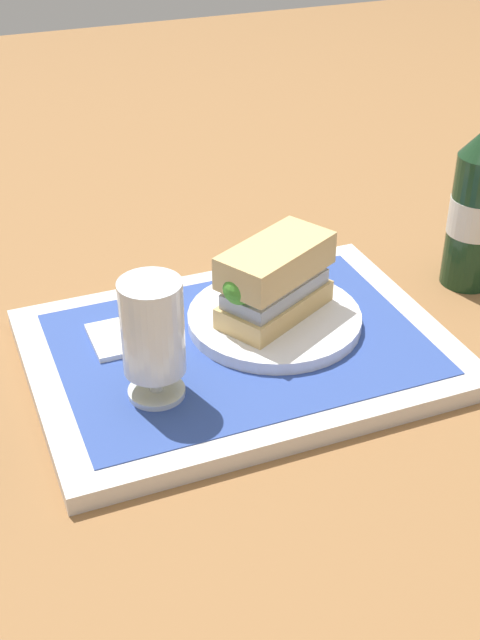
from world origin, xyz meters
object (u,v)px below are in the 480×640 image
Objects in this scene: plate at (274,319)px; second_bottle at (478,205)px; sandwich at (273,280)px; beer_glass at (153,333)px.

second_bottle reaches higher than plate.
plate is 0.71× the size of second_bottle.
second_bottle is (-0.28, -0.03, 0.03)m from sandwich.
sandwich is (0.00, 0.00, 0.05)m from plate.
beer_glass is 0.47× the size of second_bottle.
second_bottle is at bearing 158.41° from sandwich.
beer_glass is 0.44m from second_bottle.
plate is 0.05m from sandwich.
second_bottle reaches higher than sandwich.
beer_glass is at bearing 13.41° from second_bottle.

